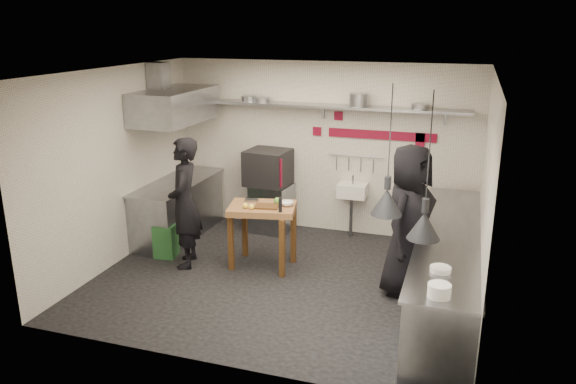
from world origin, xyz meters
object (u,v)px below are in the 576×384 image
(green_bin, at_px, (166,240))
(chef_left, at_px, (185,203))
(prep_table, at_px, (263,236))
(combi_oven, at_px, (268,167))
(chef_right, at_px, (409,221))
(oven_stand, at_px, (272,208))

(green_bin, bearing_deg, chef_left, -21.16)
(green_bin, relative_size, prep_table, 0.54)
(combi_oven, bearing_deg, green_bin, -119.18)
(combi_oven, distance_m, chef_left, 1.84)
(combi_oven, height_order, chef_right, chef_right)
(chef_left, height_order, chef_right, chef_right)
(oven_stand, bearing_deg, chef_left, -106.81)
(oven_stand, distance_m, chef_left, 1.91)
(oven_stand, distance_m, combi_oven, 0.69)
(green_bin, relative_size, chef_right, 0.25)
(oven_stand, xyz_separation_m, combi_oven, (-0.07, 0.02, 0.69))
(oven_stand, distance_m, green_bin, 1.91)
(green_bin, bearing_deg, chef_right, -1.15)
(combi_oven, xyz_separation_m, chef_right, (2.47, -1.62, -0.11))
(chef_left, bearing_deg, oven_stand, 138.32)
(green_bin, height_order, chef_right, chef_right)
(oven_stand, relative_size, combi_oven, 1.19)
(combi_oven, xyz_separation_m, chef_left, (-0.63, -1.72, -0.15))
(oven_stand, distance_m, chef_right, 2.94)
(green_bin, relative_size, chef_left, 0.27)
(prep_table, relative_size, chef_right, 0.47)
(oven_stand, xyz_separation_m, chef_right, (2.40, -1.59, 0.58))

